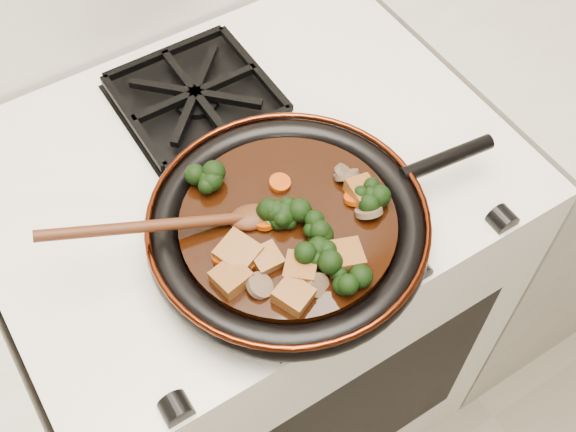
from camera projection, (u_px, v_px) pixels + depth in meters
stove at (254, 307)px, 1.42m from camera, size 0.76×0.60×0.90m
burner_grate_front at (294, 225)px, 0.97m from camera, size 0.23×0.23×0.03m
burner_grate_back at (196, 97)px, 1.11m from camera, size 0.23×0.23×0.03m
skillet at (289, 227)px, 0.93m from camera, size 0.49×0.37×0.05m
braising_sauce at (288, 225)px, 0.93m from camera, size 0.28×0.28×0.02m
tofu_cube_0 at (231, 278)px, 0.86m from camera, size 0.05×0.05×0.02m
tofu_cube_1 at (238, 254)px, 0.88m from camera, size 0.06×0.06×0.03m
tofu_cube_2 at (293, 296)px, 0.85m from camera, size 0.05×0.05×0.03m
tofu_cube_3 at (301, 269)px, 0.87m from camera, size 0.06×0.06×0.03m
tofu_cube_4 at (266, 259)px, 0.88m from camera, size 0.04×0.04×0.02m
tofu_cube_5 at (345, 257)px, 0.88m from camera, size 0.06×0.06×0.03m
tofu_cube_6 at (362, 192)px, 0.94m from camera, size 0.04×0.04×0.03m
tofu_cube_7 at (235, 264)px, 0.88m from camera, size 0.05×0.05×0.02m
broccoli_floret_0 at (291, 215)px, 0.91m from camera, size 0.09×0.09×0.06m
broccoli_floret_1 at (372, 197)px, 0.93m from camera, size 0.08×0.09×0.07m
broccoli_floret_2 at (270, 221)px, 0.91m from camera, size 0.07×0.08×0.06m
broccoli_floret_3 at (321, 260)px, 0.87m from camera, size 0.07×0.08×0.07m
broccoli_floret_4 at (351, 279)px, 0.86m from camera, size 0.08×0.09×0.06m
broccoli_floret_5 at (313, 234)px, 0.90m from camera, size 0.08×0.08×0.06m
broccoli_floret_6 at (208, 179)px, 0.95m from camera, size 0.09×0.09×0.07m
carrot_coin_0 at (248, 259)px, 0.88m from camera, size 0.03×0.03×0.02m
carrot_coin_1 at (265, 222)px, 0.91m from camera, size 0.03×0.03×0.02m
carrot_coin_2 at (280, 183)px, 0.95m from camera, size 0.03×0.03×0.01m
carrot_coin_3 at (355, 198)px, 0.94m from camera, size 0.03×0.03×0.02m
carrot_coin_4 at (224, 256)px, 0.89m from camera, size 0.03×0.03×0.01m
mushroom_slice_0 at (260, 286)px, 0.86m from camera, size 0.05×0.05×0.03m
mushroom_slice_1 at (346, 174)px, 0.96m from camera, size 0.03×0.04×0.03m
mushroom_slice_2 at (347, 175)px, 0.95m from camera, size 0.04×0.04×0.03m
mushroom_slice_3 at (369, 211)px, 0.92m from camera, size 0.04×0.04×0.03m
mushroom_slice_4 at (318, 285)px, 0.86m from camera, size 0.04×0.03×0.03m
wooden_spoon at (190, 223)px, 0.89m from camera, size 0.16×0.07×0.26m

